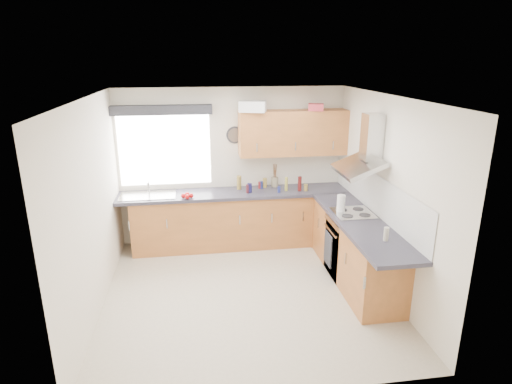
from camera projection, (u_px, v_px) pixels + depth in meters
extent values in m
plane|color=beige|center=(246.00, 292.00, 5.58)|extent=(3.60, 3.60, 0.00)
cube|color=white|center=(245.00, 97.00, 4.82)|extent=(3.60, 3.60, 0.02)
cube|color=silver|center=(232.00, 166.00, 6.90)|extent=(3.60, 0.02, 2.50)
cube|color=silver|center=(273.00, 273.00, 3.50)|extent=(3.60, 0.02, 2.50)
cube|color=silver|center=(92.00, 209.00, 4.95)|extent=(0.02, 3.60, 2.50)
cube|color=silver|center=(386.00, 195.00, 5.45)|extent=(0.02, 3.60, 2.50)
cube|color=silver|center=(165.00, 150.00, 6.65)|extent=(1.40, 0.02, 1.10)
cube|color=#24252B|center=(162.00, 110.00, 6.38)|extent=(1.50, 0.18, 0.14)
cube|color=white|center=(375.00, 194.00, 5.75)|extent=(0.01, 3.00, 0.54)
cube|color=#99592B|center=(229.00, 220.00, 6.86)|extent=(3.00, 0.58, 0.86)
cube|color=#99592B|center=(325.00, 215.00, 7.07)|extent=(0.60, 0.60, 0.86)
cube|color=#99592B|center=(355.00, 250.00, 5.80)|extent=(0.58, 2.10, 0.86)
cube|color=#2A2934|center=(234.00, 193.00, 6.73)|extent=(3.60, 0.62, 0.05)
cube|color=#2A2934|center=(361.00, 223.00, 5.52)|extent=(0.62, 2.42, 0.05)
cube|color=black|center=(351.00, 246.00, 5.94)|extent=(0.56, 0.58, 0.85)
cube|color=#B6B6B6|center=(353.00, 213.00, 5.79)|extent=(0.52, 0.52, 0.01)
cube|color=#99592B|center=(293.00, 133.00, 6.70)|extent=(1.70, 0.35, 0.70)
cube|color=silver|center=(213.00, 222.00, 6.84)|extent=(0.59, 0.57, 0.83)
cylinder|color=#24252B|center=(235.00, 135.00, 6.73)|extent=(0.27, 0.04, 0.27)
cube|color=silver|center=(253.00, 106.00, 6.38)|extent=(0.45, 0.38, 0.16)
cube|color=#B9333C|center=(316.00, 107.00, 6.52)|extent=(0.27, 0.24, 0.10)
cylinder|color=gray|center=(275.00, 182.00, 6.98)|extent=(0.14, 0.14, 0.15)
cylinder|color=silver|center=(341.00, 204.00, 5.81)|extent=(0.12, 0.12, 0.24)
cylinder|color=olive|center=(239.00, 183.00, 6.82)|extent=(0.07, 0.07, 0.22)
cylinder|color=maroon|center=(260.00, 185.00, 6.89)|extent=(0.06, 0.06, 0.11)
cylinder|color=navy|center=(279.00, 189.00, 6.67)|extent=(0.05, 0.05, 0.10)
cylinder|color=olive|center=(306.00, 187.00, 6.76)|extent=(0.06, 0.06, 0.11)
cylinder|color=#9D9436|center=(286.00, 184.00, 6.74)|extent=(0.05, 0.05, 0.22)
cylinder|color=#511111|center=(300.00, 184.00, 6.74)|extent=(0.06, 0.06, 0.23)
cylinder|color=#491A22|center=(247.00, 189.00, 6.64)|extent=(0.04, 0.04, 0.14)
cylinder|color=navy|center=(261.00, 185.00, 6.88)|extent=(0.05, 0.05, 0.12)
cylinder|color=#A38638|center=(265.00, 183.00, 6.94)|extent=(0.07, 0.07, 0.15)
cylinder|color=#161343|center=(250.00, 188.00, 6.67)|extent=(0.07, 0.07, 0.14)
cylinder|color=#BBB29F|center=(386.00, 234.00, 4.92)|extent=(0.06, 0.06, 0.16)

